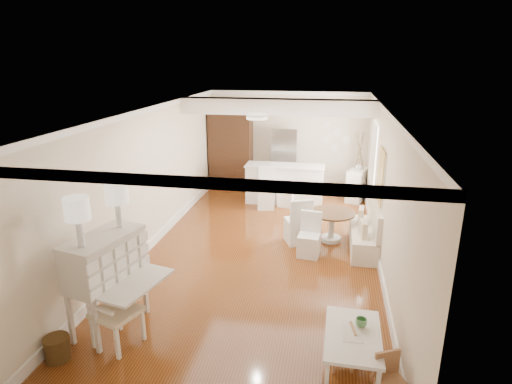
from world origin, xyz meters
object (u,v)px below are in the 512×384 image
(secretary_bureau, at_px, (108,283))
(bar_stool_left, at_px, (266,188))
(gustavian_armchair, at_px, (116,311))
(fridge, at_px, (296,161))
(slip_chair_far, at_px, (298,220))
(wicker_basket, at_px, (57,348))
(slip_chair_near, at_px, (309,235))
(breakfast_counter, at_px, (285,184))
(pantry_cabinet, at_px, (231,150))
(kids_chair_b, at_px, (342,347))
(bar_stool_right, at_px, (287,187))
(kids_table, at_px, (351,353))
(dining_table, at_px, (331,226))
(kids_chair_c, at_px, (392,382))
(sideboard, at_px, (357,184))
(kids_chair_a, at_px, (349,345))

(secretary_bureau, xyz_separation_m, bar_stool_left, (1.39, 5.40, -0.19))
(gustavian_armchair, distance_m, fridge, 7.51)
(secretary_bureau, xyz_separation_m, slip_chair_far, (2.36, 3.44, -0.22))
(wicker_basket, bearing_deg, slip_chair_near, 50.35)
(slip_chair_far, xyz_separation_m, breakfast_counter, (-0.56, 2.48, 0.02))
(pantry_cabinet, bearing_deg, breakfast_counter, -32.43)
(kids_chair_b, bearing_deg, secretary_bureau, -105.60)
(slip_chair_far, relative_size, bar_stool_left, 0.94)
(kids_chair_b, bearing_deg, fridge, 178.61)
(bar_stool_right, bearing_deg, kids_table, -63.62)
(dining_table, height_order, breakfast_counter, breakfast_counter)
(breakfast_counter, bearing_deg, kids_chair_b, -76.97)
(kids_table, bearing_deg, kids_chair_b, 145.12)
(slip_chair_near, relative_size, bar_stool_left, 0.81)
(kids_chair_c, bearing_deg, kids_chair_b, 109.73)
(gustavian_armchair, height_order, kids_table, gustavian_armchair)
(slip_chair_near, relative_size, bar_stool_right, 0.86)
(bar_stool_left, bearing_deg, gustavian_armchair, -108.20)
(gustavian_armchair, distance_m, wicker_basket, 0.83)
(kids_chair_b, relative_size, sideboard, 0.65)
(dining_table, relative_size, slip_chair_near, 1.10)
(slip_chair_far, height_order, sideboard, slip_chair_far)
(secretary_bureau, distance_m, kids_chair_c, 3.86)
(kids_table, relative_size, sideboard, 1.24)
(breakfast_counter, xyz_separation_m, sideboard, (1.90, 0.60, -0.09))
(slip_chair_near, height_order, fridge, fridge)
(gustavian_armchair, distance_m, slip_chair_near, 3.95)
(wicker_basket, height_order, slip_chair_near, slip_chair_near)
(slip_chair_far, distance_m, bar_stool_right, 2.29)
(kids_chair_c, height_order, dining_table, dining_table)
(kids_table, relative_size, kids_chair_b, 1.91)
(kids_chair_c, bearing_deg, slip_chair_near, 82.46)
(kids_chair_a, relative_size, kids_chair_b, 0.90)
(secretary_bureau, distance_m, bar_stool_right, 5.99)
(slip_chair_near, bearing_deg, slip_chair_far, 120.78)
(secretary_bureau, bearing_deg, kids_chair_a, 10.62)
(wicker_basket, distance_m, fridge, 8.11)
(wicker_basket, distance_m, slip_chair_far, 5.00)
(bar_stool_right, relative_size, sideboard, 1.12)
(kids_chair_a, height_order, sideboard, sideboard)
(kids_chair_c, height_order, breakfast_counter, breakfast_counter)
(kids_chair_c, bearing_deg, secretary_bureau, 143.30)
(kids_chair_b, bearing_deg, wicker_basket, -93.19)
(sideboard, bearing_deg, kids_chair_c, -72.06)
(secretary_bureau, height_order, slip_chair_far, secretary_bureau)
(wicker_basket, bearing_deg, slip_chair_far, 57.09)
(kids_table, bearing_deg, kids_chair_c, -47.90)
(fridge, bearing_deg, kids_chair_c, -77.24)
(kids_chair_c, bearing_deg, breakfast_counter, 81.54)
(gustavian_armchair, height_order, kids_chair_a, gustavian_armchair)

